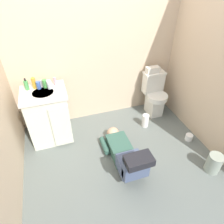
% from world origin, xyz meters
% --- Properties ---
extents(ground_plane, '(3.07, 2.96, 0.04)m').
position_xyz_m(ground_plane, '(0.00, 0.00, -0.02)').
color(ground_plane, slate).
extents(wall_back, '(2.73, 0.08, 2.40)m').
position_xyz_m(wall_back, '(0.00, 1.02, 1.20)').
color(wall_back, beige).
rests_on(wall_back, ground_plane).
extents(wall_right, '(0.08, 1.96, 2.40)m').
position_xyz_m(wall_right, '(1.33, 0.00, 1.20)').
color(wall_right, beige).
rests_on(wall_right, ground_plane).
extents(toilet, '(0.36, 0.46, 0.75)m').
position_xyz_m(toilet, '(0.93, 0.72, 0.37)').
color(toilet, white).
rests_on(toilet, ground_plane).
extents(vanity_cabinet, '(0.60, 0.53, 0.82)m').
position_xyz_m(vanity_cabinet, '(-0.85, 0.63, 0.42)').
color(vanity_cabinet, silver).
rests_on(vanity_cabinet, ground_plane).
extents(faucet, '(0.02, 0.02, 0.10)m').
position_xyz_m(faucet, '(-0.85, 0.77, 0.87)').
color(faucet, silver).
rests_on(faucet, vanity_cabinet).
extents(person_plumber, '(0.39, 1.06, 0.52)m').
position_xyz_m(person_plumber, '(0.03, -0.21, 0.18)').
color(person_plumber, '#33594C').
rests_on(person_plumber, ground_plane).
extents(tissue_box, '(0.22, 0.11, 0.10)m').
position_xyz_m(tissue_box, '(0.88, 0.81, 0.80)').
color(tissue_box, silver).
rests_on(tissue_box, toilet).
extents(soap_dispenser, '(0.06, 0.06, 0.17)m').
position_xyz_m(soap_dispenser, '(-1.04, 0.75, 0.89)').
color(soap_dispenser, '#43974E').
rests_on(soap_dispenser, vanity_cabinet).
extents(bottle_amber, '(0.05, 0.05, 0.16)m').
position_xyz_m(bottle_amber, '(-0.94, 0.76, 0.90)').
color(bottle_amber, gold).
rests_on(bottle_amber, vanity_cabinet).
extents(bottle_blue, '(0.06, 0.06, 0.11)m').
position_xyz_m(bottle_blue, '(-0.89, 0.73, 0.87)').
color(bottle_blue, '#4164B9').
rests_on(bottle_blue, vanity_cabinet).
extents(bottle_green, '(0.06, 0.06, 0.12)m').
position_xyz_m(bottle_green, '(-0.81, 0.74, 0.88)').
color(bottle_green, '#4BA34B').
rests_on(bottle_green, vanity_cabinet).
extents(bottle_clear, '(0.06, 0.06, 0.12)m').
position_xyz_m(bottle_clear, '(-0.75, 0.69, 0.88)').
color(bottle_clear, silver).
rests_on(bottle_clear, vanity_cabinet).
extents(bottle_pink, '(0.04, 0.04, 0.11)m').
position_xyz_m(bottle_pink, '(-0.67, 0.77, 0.88)').
color(bottle_pink, pink).
rests_on(bottle_pink, vanity_cabinet).
extents(trash_can, '(0.18, 0.18, 0.27)m').
position_xyz_m(trash_can, '(1.07, -0.68, 0.14)').
color(trash_can, '#929D8F').
rests_on(trash_can, ground_plane).
extents(paper_towel_roll, '(0.11, 0.11, 0.22)m').
position_xyz_m(paper_towel_roll, '(0.63, 0.40, 0.11)').
color(paper_towel_roll, white).
rests_on(paper_towel_roll, ground_plane).
extents(toilet_paper_roll, '(0.11, 0.11, 0.10)m').
position_xyz_m(toilet_paper_roll, '(1.13, -0.11, 0.05)').
color(toilet_paper_roll, white).
rests_on(toilet_paper_roll, ground_plane).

